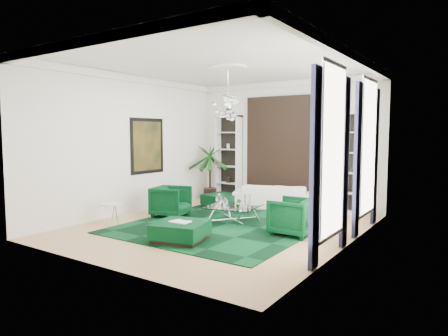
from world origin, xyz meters
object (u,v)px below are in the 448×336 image
Objects in this scene: ottoman_side at (221,201)px; side_table at (111,214)px; coffee_table at (233,214)px; palm at (210,164)px; ottoman_front at (181,232)px; armchair_left at (171,201)px; sofa at (275,196)px; armchair_right at (293,217)px.

side_table is at bearing -106.86° from ottoman_side.
coffee_table is 0.50× the size of palm.
ottoman_side is at bearing -40.82° from palm.
ottoman_side is 0.90× the size of ottoman_front.
ottoman_front is at bearing -149.07° from armchair_left.
ottoman_side is (-1.35, -0.85, -0.15)m from sofa.
ottoman_front is at bearing -68.48° from ottoman_side.
palm reaches higher than armchair_left.
side_table is (-2.35, -1.85, 0.04)m from coffee_table.
armchair_right is at bearing 45.83° from ottoman_front.
ottoman_front is (1.80, -1.75, -0.21)m from armchair_left.
ottoman_side is 1.76m from palm.
armchair_left is 1.00× the size of armchair_right.
sofa reaches higher than ottoman_side.
ottoman_front is (0.05, -2.10, -0.01)m from coffee_table.
sofa is 1.60m from ottoman_side.
armchair_right is 1.72× the size of side_table.
palm is (-1.10, 0.95, 1.00)m from ottoman_side.
coffee_table is at bearing -44.41° from palm.
sofa reaches higher than ottoman_front.
armchair_right is at bearing 20.10° from side_table.
armchair_right is 5.08m from palm.
ottoman_side is at bearing -120.65° from armchair_right.
sofa is at bearing 90.00° from coffee_table.
armchair_right reaches higher than coffee_table.
armchair_left is 0.37× the size of palm.
coffee_table is (1.75, 0.35, -0.20)m from armchair_left.
coffee_table reaches higher than ottoman_front.
armchair_left reaches higher than ottoman_front.
coffee_table is at bearing -93.57° from armchair_left.
side_table is 4.36m from palm.
armchair_right is 3.59m from ottoman_side.
sofa is at bearing -147.07° from armchair_right.
coffee_table is 2.10m from ottoman_front.
armchair_left is 0.89× the size of ottoman_front.
ottoman_side is at bearing 111.52° from ottoman_front.
ottoman_front is (0.05, -4.40, -0.15)m from sofa.
side_table reaches higher than ottoman_side.
coffee_table is 1.20× the size of ottoman_front.
ottoman_front is at bearing 70.37° from sofa.
sofa is at bearing 32.20° from ottoman_side.
sofa is at bearing -48.32° from armchair_left.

